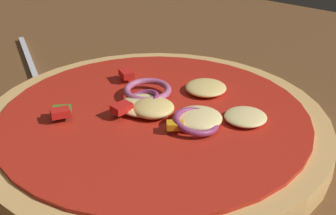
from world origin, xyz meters
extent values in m
cube|color=brown|center=(0.00, 0.00, 0.02)|extent=(1.46, 0.91, 0.03)
cylinder|color=tan|center=(-0.05, 0.03, 0.04)|extent=(0.29, 0.29, 0.02)
cylinder|color=red|center=(-0.05, 0.03, 0.05)|extent=(0.25, 0.25, 0.00)
ellipsoid|color=#F4DB8E|center=(0.01, 0.06, 0.06)|extent=(0.03, 0.03, 0.01)
ellipsoid|color=#F4DB8E|center=(-0.01, 0.03, 0.06)|extent=(0.04, 0.04, 0.01)
ellipsoid|color=#EFCC72|center=(-0.04, 0.09, 0.06)|extent=(0.04, 0.04, 0.01)
ellipsoid|color=#EFCC72|center=(-0.05, 0.03, 0.06)|extent=(0.03, 0.03, 0.01)
ellipsoid|color=#F4DB8E|center=(-0.06, 0.03, 0.06)|extent=(0.04, 0.04, 0.01)
torus|color=#B25984|center=(-0.07, 0.05, 0.06)|extent=(0.06, 0.06, 0.01)
torus|color=#93386B|center=(-0.07, 0.03, 0.06)|extent=(0.04, 0.04, 0.01)
torus|color=#93386B|center=(-0.01, 0.03, 0.06)|extent=(0.04, 0.04, 0.01)
cube|color=#2D8C28|center=(-0.11, -0.02, 0.06)|extent=(0.02, 0.02, 0.01)
cube|color=orange|center=(-0.02, 0.01, 0.06)|extent=(0.02, 0.01, 0.01)
cube|color=red|center=(-0.07, 0.01, 0.06)|extent=(0.01, 0.02, 0.01)
cube|color=red|center=(-0.11, -0.02, 0.06)|extent=(0.02, 0.02, 0.01)
cube|color=red|center=(-0.11, 0.06, 0.06)|extent=(0.02, 0.02, 0.01)
cube|color=silver|center=(-0.27, 0.08, 0.04)|extent=(0.11, 0.08, 0.01)
cube|color=silver|center=(-0.20, 0.04, 0.04)|extent=(0.03, 0.03, 0.01)
cube|color=silver|center=(-0.18, 0.01, 0.04)|extent=(0.04, 0.02, 0.00)
cube|color=silver|center=(-0.18, 0.02, 0.04)|extent=(0.04, 0.02, 0.00)
cube|color=silver|center=(-0.18, 0.02, 0.04)|extent=(0.04, 0.02, 0.00)
cube|color=silver|center=(-0.17, 0.03, 0.04)|extent=(0.04, 0.02, 0.00)
camera|label=1|loc=(0.16, -0.26, 0.25)|focal=53.48mm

